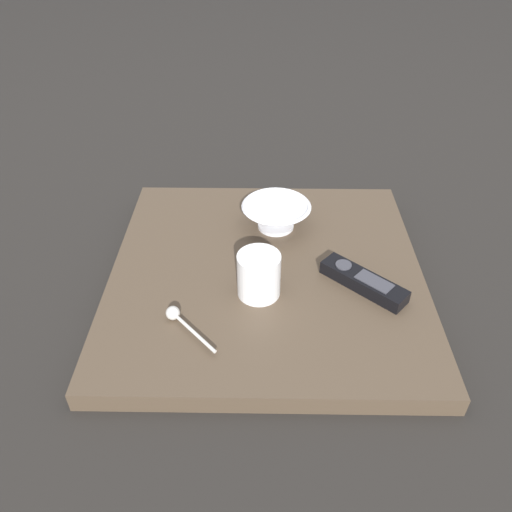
{
  "coord_description": "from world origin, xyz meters",
  "views": [
    {
      "loc": [
        -0.01,
        -0.76,
        0.67
      ],
      "look_at": [
        -0.02,
        0.01,
        0.06
      ],
      "focal_mm": 35.49,
      "sensor_mm": 36.0,
      "label": 1
    }
  ],
  "objects_px": {
    "cereal_bowl": "(276,214)",
    "teaspoon": "(177,317)",
    "coffee_mug": "(259,275)",
    "tv_remote_near": "(363,281)"
  },
  "relations": [
    {
      "from": "cereal_bowl",
      "to": "tv_remote_near",
      "type": "xyz_separation_m",
      "value": [
        0.16,
        -0.19,
        -0.02
      ]
    },
    {
      "from": "cereal_bowl",
      "to": "teaspoon",
      "type": "xyz_separation_m",
      "value": [
        -0.17,
        -0.29,
        -0.02
      ]
    },
    {
      "from": "coffee_mug",
      "to": "teaspoon",
      "type": "height_order",
      "value": "coffee_mug"
    },
    {
      "from": "teaspoon",
      "to": "tv_remote_near",
      "type": "relative_size",
      "value": 0.65
    },
    {
      "from": "coffee_mug",
      "to": "teaspoon",
      "type": "xyz_separation_m",
      "value": [
        -0.14,
        -0.08,
        -0.03
      ]
    },
    {
      "from": "cereal_bowl",
      "to": "teaspoon",
      "type": "bearing_deg",
      "value": -120.93
    },
    {
      "from": "coffee_mug",
      "to": "tv_remote_near",
      "type": "xyz_separation_m",
      "value": [
        0.19,
        0.02,
        -0.03
      ]
    },
    {
      "from": "cereal_bowl",
      "to": "tv_remote_near",
      "type": "bearing_deg",
      "value": -50.64
    },
    {
      "from": "tv_remote_near",
      "to": "cereal_bowl",
      "type": "bearing_deg",
      "value": 129.36
    },
    {
      "from": "cereal_bowl",
      "to": "tv_remote_near",
      "type": "height_order",
      "value": "cereal_bowl"
    }
  ]
}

